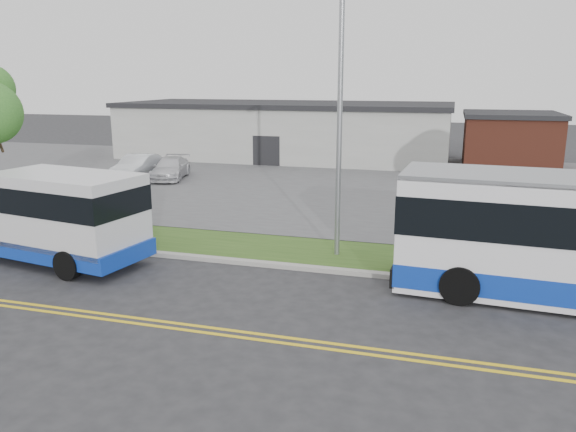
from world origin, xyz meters
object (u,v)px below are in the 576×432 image
(pedestrian, at_px, (59,217))
(parked_car_a, at_px, (138,167))
(shuttle_bus, at_px, (50,214))
(streetlight_near, at_px, (340,106))
(parked_car_b, at_px, (170,168))

(pedestrian, height_order, parked_car_a, pedestrian)
(shuttle_bus, xyz_separation_m, pedestrian, (-1.47, 2.23, -0.75))
(pedestrian, bearing_deg, streetlight_near, 174.31)
(parked_car_a, bearing_deg, streetlight_near, -42.20)
(shuttle_bus, bearing_deg, streetlight_near, 27.60)
(pedestrian, distance_m, parked_car_b, 13.41)
(streetlight_near, xyz_separation_m, pedestrian, (-10.77, -0.83, -4.33))
(pedestrian, xyz_separation_m, parked_car_a, (-3.91, 12.32, -0.04))
(shuttle_bus, distance_m, parked_car_b, 15.91)
(pedestrian, xyz_separation_m, parked_car_b, (-2.19, 13.23, -0.16))
(streetlight_near, distance_m, shuttle_bus, 10.43)
(shuttle_bus, xyz_separation_m, parked_car_b, (-3.66, 15.46, -0.90))
(shuttle_bus, distance_m, parked_car_a, 15.53)
(parked_car_a, bearing_deg, parked_car_b, 23.70)
(parked_car_a, xyz_separation_m, parked_car_b, (1.72, 0.91, -0.12))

